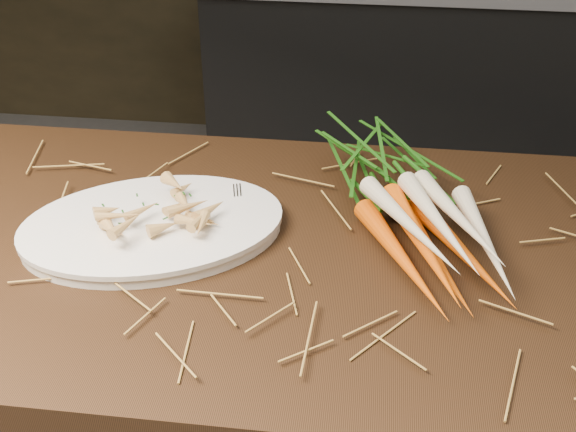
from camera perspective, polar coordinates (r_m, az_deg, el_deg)
name	(u,v)px	position (r m, az deg, el deg)	size (l,w,h in m)	color
back_counter	(442,79)	(2.99, 12.04, 10.57)	(1.82, 0.62, 0.84)	black
straw_bedding	(344,247)	(1.08, 4.47, -2.42)	(1.40, 0.60, 0.02)	olive
root_veg_bunch	(398,188)	(1.16, 8.66, 2.23)	(0.33, 0.53, 0.10)	#D94304
serving_platter	(153,229)	(1.13, -10.61, -1.00)	(0.40, 0.27, 0.02)	white
roasted_veg_heap	(151,211)	(1.12, -10.78, 0.40)	(0.20, 0.14, 0.04)	#B47E41
serving_fork	(245,217)	(1.12, -3.38, -0.07)	(0.01, 0.15, 0.00)	silver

